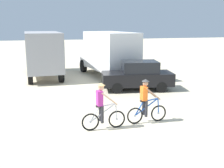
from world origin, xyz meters
name	(u,v)px	position (x,y,z in m)	size (l,w,h in m)	color
ground_plane	(144,136)	(0.00, 0.00, 0.00)	(120.00, 120.00, 0.00)	beige
box_truck_grey_hauler	(43,52)	(-3.12, 12.43, 1.87)	(2.61, 6.83, 3.35)	#9E9EA3
box_truck_avon_van	(107,52)	(1.55, 11.32, 1.87)	(3.32, 7.02, 3.35)	white
sedan_parked	(138,76)	(2.26, 6.71, 0.88)	(4.44, 2.45, 1.76)	black
cyclist_orange_shirt	(102,108)	(-1.28, 1.04, 0.85)	(1.73, 0.52, 1.82)	black
cyclist_cowboy_hat	(146,103)	(0.58, 1.28, 0.85)	(1.73, 0.52, 1.82)	black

